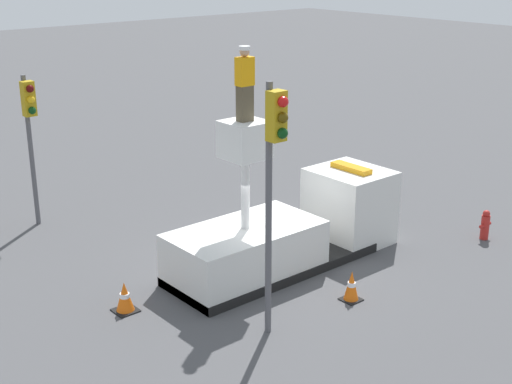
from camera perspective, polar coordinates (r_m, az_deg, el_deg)
name	(u,v)px	position (r m, az deg, el deg)	size (l,w,h in m)	color
ground_plane	(273,268)	(18.72, 1.36, -6.09)	(120.00, 120.00, 0.00)	#4C4C4F
bucket_truck	(288,232)	(18.71, 2.61, -3.23)	(6.69, 2.13, 4.07)	black
worker	(245,84)	(16.63, -0.91, 8.64)	(0.40, 0.26, 1.75)	brown
traffic_light_pole	(274,162)	(14.20, 1.41, 2.38)	(0.34, 0.57, 5.48)	#515156
traffic_light_across	(30,121)	(21.57, -17.64, 5.43)	(0.34, 0.57, 4.52)	#515156
fire_hydrant	(485,225)	(21.38, 17.86, -2.52)	(0.48, 0.24, 0.87)	#B2231E
traffic_cone_rear	(125,298)	(16.74, -10.46, -8.30)	(0.52, 0.52, 0.72)	black
traffic_cone_curbside	(351,286)	(17.10, 7.65, -7.49)	(0.44, 0.44, 0.75)	black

